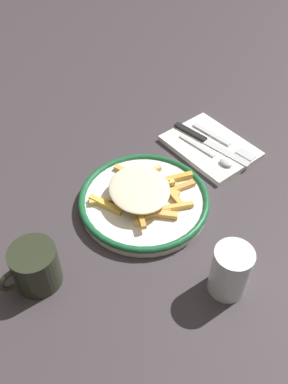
# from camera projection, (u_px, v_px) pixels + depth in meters

# --- Properties ---
(ground_plane) EXTENTS (2.60, 2.60, 0.00)m
(ground_plane) POSITION_uv_depth(u_px,v_px,m) (144.00, 205.00, 0.84)
(ground_plane) COLOR #363034
(plate) EXTENTS (0.27, 0.27, 0.03)m
(plate) POSITION_uv_depth(u_px,v_px,m) (144.00, 201.00, 0.83)
(plate) COLOR white
(plate) RESTS_ON ground_plane
(fries_heap) EXTENTS (0.22, 0.19, 0.04)m
(fries_heap) POSITION_uv_depth(u_px,v_px,m) (143.00, 191.00, 0.82)
(fries_heap) COLOR #E4B354
(fries_heap) RESTS_ON plate
(napkin) EXTENTS (0.16, 0.21, 0.01)m
(napkin) POSITION_uv_depth(u_px,v_px,m) (210.00, 147.00, 0.96)
(napkin) COLOR white
(napkin) RESTS_ON ground_plane
(fork) EXTENTS (0.03, 0.18, 0.00)m
(fork) POSITION_uv_depth(u_px,v_px,m) (223.00, 141.00, 0.96)
(fork) COLOR silver
(fork) RESTS_ON napkin
(knife) EXTENTS (0.04, 0.21, 0.01)m
(knife) POSITION_uv_depth(u_px,v_px,m) (204.00, 140.00, 0.96)
(knife) COLOR black
(knife) RESTS_ON napkin
(spoon) EXTENTS (0.02, 0.15, 0.01)m
(spoon) POSITION_uv_depth(u_px,v_px,m) (214.00, 156.00, 0.92)
(spoon) COLOR silver
(spoon) RESTS_ON napkin
(water_glass) EXTENTS (0.07, 0.07, 0.10)m
(water_glass) POSITION_uv_depth(u_px,v_px,m) (230.00, 271.00, 0.68)
(water_glass) COLOR silver
(water_glass) RESTS_ON ground_plane
(coffee_mug) EXTENTS (0.11, 0.08, 0.08)m
(coffee_mug) POSITION_uv_depth(u_px,v_px,m) (35.00, 267.00, 0.69)
(coffee_mug) COLOR #262B1D
(coffee_mug) RESTS_ON ground_plane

